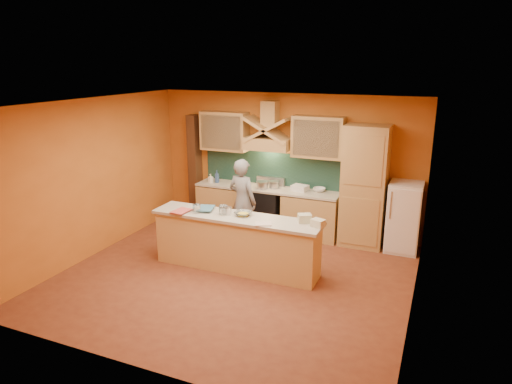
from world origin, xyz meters
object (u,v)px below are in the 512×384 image
at_px(mixing_bowl, 243,214).
at_px(person, 242,201).
at_px(stove, 267,210).
at_px(kitchen_scale, 227,211).
at_px(fridge, 404,217).

bearing_deg(mixing_bowl, person, 115.05).
xyz_separation_m(stove, mixing_bowl, (0.30, -1.83, 0.53)).
relative_size(kitchen_scale, mixing_bowl, 0.46).
xyz_separation_m(stove, fridge, (2.70, 0.00, 0.20)).
bearing_deg(kitchen_scale, mixing_bowl, -8.39).
height_order(kitchen_scale, mixing_bowl, kitchen_scale).
xyz_separation_m(kitchen_scale, mixing_bowl, (0.28, 0.03, -0.02)).
bearing_deg(stove, kitchen_scale, -89.49).
xyz_separation_m(fridge, person, (-2.89, -0.78, 0.18)).
bearing_deg(stove, mixing_bowl, -80.72).
distance_m(fridge, person, 3.00).
bearing_deg(fridge, kitchen_scale, -145.18).
bearing_deg(mixing_bowl, kitchen_scale, -173.65).
bearing_deg(fridge, stove, 180.00).
relative_size(fridge, kitchen_scale, 10.10).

